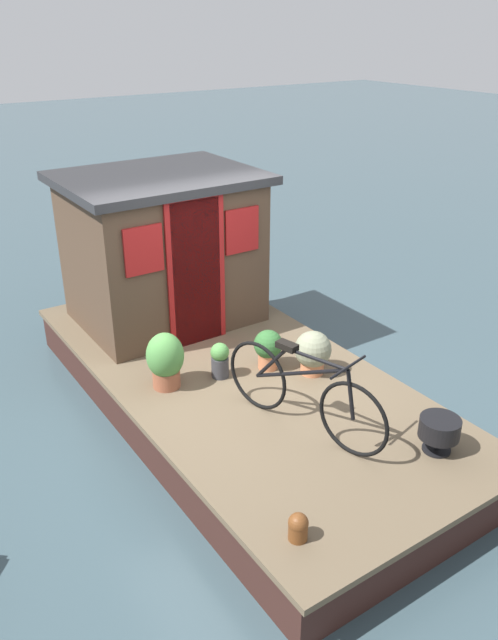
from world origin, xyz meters
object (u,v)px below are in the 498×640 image
bicycle (303,392)px  potted_plant_mint (268,348)px  mooring_bollard (298,527)px  potted_plant_succulent (313,352)px  charcoal_grill (439,429)px  potted_plant_rosemary (165,360)px  houseboat_cabin (163,248)px  potted_plant_lavender (220,360)px

bicycle → potted_plant_mint: size_ratio=3.94×
mooring_bollard → potted_plant_mint: bearing=-30.4°
potted_plant_succulent → mooring_bollard: bearing=138.6°
potted_plant_mint → potted_plant_succulent: bearing=-136.5°
charcoal_grill → potted_plant_rosemary: bearing=32.9°
potted_plant_rosemary → potted_plant_succulent: (-0.62, -1.42, -0.06)m
bicycle → potted_plant_mint: 1.17m
potted_plant_rosemary → mooring_bollard: potted_plant_rosemary is taller
houseboat_cabin → potted_plant_lavender: bearing=172.7°
potted_plant_mint → potted_plant_lavender: 0.54m
bicycle → potted_plant_succulent: size_ratio=3.64×
mooring_bollard → potted_plant_succulent: bearing=-41.4°
bicycle → potted_plant_lavender: (1.22, 0.13, -0.19)m
charcoal_grill → potted_plant_lavender: bearing=23.1°
bicycle → charcoal_grill: size_ratio=4.87×
potted_plant_succulent → charcoal_grill: potted_plant_succulent is taller
potted_plant_lavender → mooring_bollard: size_ratio=1.74×
potted_plant_rosemary → potted_plant_lavender: 0.59m
houseboat_cabin → potted_plant_rosemary: size_ratio=3.74×
potted_plant_rosemary → potted_plant_lavender: (-0.14, -0.56, -0.11)m
potted_plant_rosemary → potted_plant_succulent: bearing=-113.6°
houseboat_cabin → mooring_bollard: size_ratio=10.05×
potted_plant_lavender → mooring_bollard: bearing=162.1°
houseboat_cabin → mooring_bollard: bearing=166.4°
bicycle → potted_plant_lavender: size_ratio=4.47×
potted_plant_mint → charcoal_grill: 2.05m
bicycle → mooring_bollard: bearing=140.9°
houseboat_cabin → potted_plant_succulent: (-2.12, -0.65, -0.67)m
houseboat_cabin → bicycle: size_ratio=1.29×
potted_plant_rosemary → potted_plant_mint: (-0.27, -1.09, -0.07)m
houseboat_cabin → potted_plant_succulent: size_ratio=4.69×
potted_plant_succulent → mooring_bollard: (-1.81, 1.60, -0.14)m
bicycle → potted_plant_lavender: 1.25m
charcoal_grill → houseboat_cabin: bearing=10.6°
charcoal_grill → mooring_bollard: size_ratio=1.60×
potted_plant_lavender → houseboat_cabin: bearing=-7.3°
bicycle → potted_plant_lavender: bicycle is taller
mooring_bollard → bicycle: bearing=-39.1°
bicycle → potted_plant_rosemary: bearing=26.9°
potted_plant_mint → mooring_bollard: 2.51m
potted_plant_succulent → charcoal_grill: (-1.67, -0.06, -0.03)m
bicycle → potted_plant_mint: bicycle is taller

